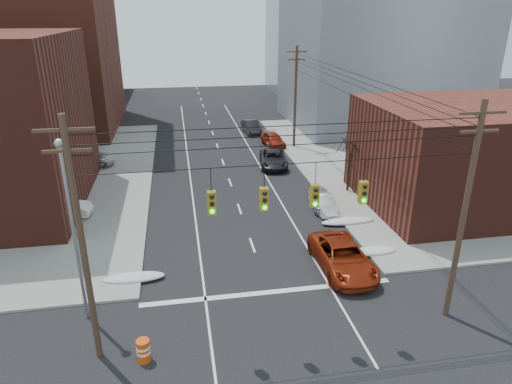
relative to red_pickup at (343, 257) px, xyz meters
name	(u,v)px	position (x,y,z in m)	size (l,w,h in m)	color
ground	(300,380)	(-4.79, -8.11, -0.84)	(160.00, 160.00, 0.00)	black
sidewalk_ne	(480,156)	(22.21, 18.89, -0.77)	(40.00, 40.00, 0.15)	gray
building_brick_tall	(0,5)	(-28.79, 39.89, 14.16)	(24.00, 20.00, 30.00)	maroon
building_brick_far	(49,61)	(-30.79, 65.89, 5.16)	(22.00, 18.00, 12.00)	#532119
building_office	(380,26)	(17.21, 35.89, 11.66)	(22.00, 20.00, 25.00)	gray
building_glass	(329,30)	(19.21, 61.89, 10.16)	(20.00, 18.00, 22.00)	gray
building_storefront	(473,156)	(13.21, 7.89, 3.16)	(16.00, 12.00, 8.00)	#532119
utility_pole_left	(82,242)	(-13.29, -5.11, 4.94)	(2.20, 0.28, 11.00)	#473323
utility_pole_right	(464,211)	(3.71, -5.11, 4.94)	(2.20, 0.28, 11.00)	#473323
utility_pole_far	(295,96)	(3.71, 25.89, 4.94)	(2.20, 0.28, 11.00)	#473323
traffic_signals	(290,196)	(-4.70, -5.14, 6.33)	(17.00, 0.42, 2.02)	black
street_light	(71,218)	(-14.29, -2.11, 4.70)	(0.44, 0.44, 9.32)	gray
bare_tree	(349,166)	(4.79, 11.89, 1.48)	(2.09, 2.20, 4.93)	black
snow_nw	(134,277)	(-12.19, 0.89, -0.63)	(3.50, 1.08, 0.42)	silver
snow_ne	(373,251)	(2.61, 1.39, -0.63)	(3.00, 1.08, 0.42)	silver
snow_east_far	(348,221)	(2.61, 5.89, -0.63)	(4.00, 1.08, 0.42)	silver
red_pickup	(343,257)	(0.00, 0.00, 0.00)	(2.79, 6.06, 1.68)	maroon
parked_car_a	(321,199)	(1.61, 9.17, -0.15)	(1.63, 4.06, 1.38)	#B9B9BE
parked_car_b	(324,203)	(1.58, 8.43, -0.21)	(1.34, 3.85, 1.27)	silver
parked_car_c	(273,159)	(0.01, 19.70, -0.07)	(2.55, 5.54, 1.54)	black
parked_car_d	(273,139)	(1.61, 27.55, -0.23)	(1.72, 4.22, 1.22)	#BCBCC1
parked_car_e	(273,139)	(1.49, 26.78, -0.06)	(1.84, 4.58, 1.56)	maroon
parked_car_f	(251,127)	(0.01, 33.14, -0.06)	(1.66, 4.76, 1.57)	black
lot_car_a	(60,208)	(-18.12, 10.44, 0.05)	(1.57, 4.51, 1.49)	white
lot_car_b	(86,159)	(-18.18, 22.39, 0.06)	(2.50, 5.43, 1.51)	#BABAC0
lot_car_d	(8,190)	(-23.04, 14.97, 0.02)	(1.68, 4.18, 1.42)	#A1A1A5
construction_barrel	(144,350)	(-11.29, -5.78, -0.29)	(0.73, 0.73, 1.07)	#D5440B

